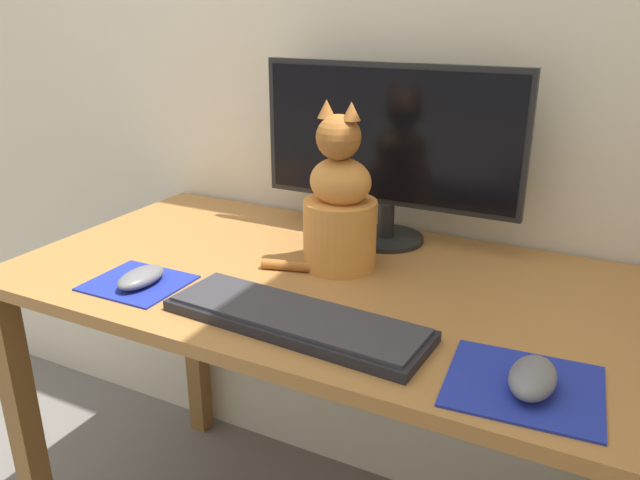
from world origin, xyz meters
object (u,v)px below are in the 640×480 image
Objects in this scene: computer_mouse_left at (141,277)px; computer_mouse_right at (533,378)px; cat at (340,208)px; monitor at (389,145)px; keyboard at (295,319)px.

computer_mouse_right reaches higher than computer_mouse_left.
computer_mouse_left is 1.00× the size of computer_mouse_right.
computer_mouse_left is 0.33× the size of cat.
cat is at bearing -98.89° from monitor.
cat reaches higher than computer_mouse_left.
computer_mouse_right is (0.70, -0.02, 0.00)m from computer_mouse_left.
computer_mouse_left is at bearing -125.58° from monitor.
computer_mouse_left is at bearing -176.79° from keyboard.
monitor reaches higher than computer_mouse_right.
computer_mouse_left is at bearing -132.77° from cat.
keyboard is (0.02, -0.44, -0.20)m from monitor.
monitor is at bearing 54.42° from computer_mouse_left.
computer_mouse_left is at bearing 178.33° from computer_mouse_right.
computer_mouse_right is (0.38, -0.02, 0.01)m from keyboard.
keyboard is at bearing -75.15° from cat.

